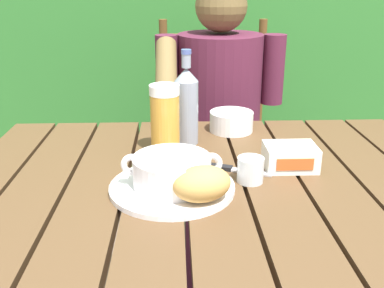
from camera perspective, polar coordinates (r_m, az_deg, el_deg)
dining_table at (r=1.05m, az=2.83°, el=-9.84°), size 1.21×0.93×0.73m
chair_near_diner at (r=1.93m, az=2.95°, el=0.24°), size 0.48×0.47×1.01m
person_eating at (r=1.67m, az=3.59°, el=4.50°), size 0.48×0.47×1.19m
serving_plate at (r=0.97m, az=-2.60°, el=-5.67°), size 0.28×0.28×0.01m
soup_bowl at (r=0.96m, az=-2.64°, el=-3.47°), size 0.22×0.17×0.07m
bread_roll at (r=0.89m, az=1.30°, el=-5.22°), size 0.15×0.12×0.07m
beer_glass at (r=1.15m, az=-3.55°, el=3.20°), size 0.08×0.08×0.19m
beer_bottle at (r=1.21m, az=-0.73°, el=5.17°), size 0.07×0.07×0.26m
water_glass_small at (r=1.01m, az=7.65°, el=-3.35°), size 0.06×0.06×0.06m
butter_tub at (r=1.10m, az=12.73°, el=-1.64°), size 0.13×0.10×0.06m
table_knife at (r=1.07m, az=5.08°, el=-3.26°), size 0.16×0.08×0.01m
diner_bowl at (r=1.34m, az=5.17°, el=2.96°), size 0.13×0.13×0.06m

